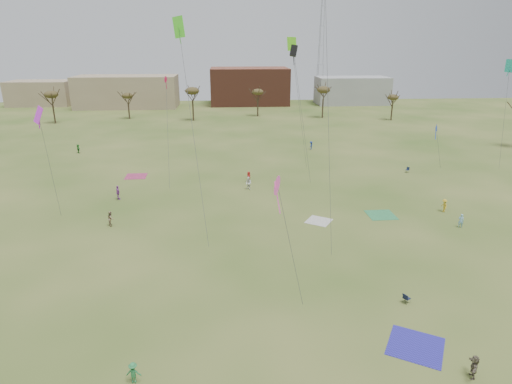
{
  "coord_description": "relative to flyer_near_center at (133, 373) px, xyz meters",
  "views": [
    {
      "loc": [
        -2.86,
        -30.68,
        20.44
      ],
      "look_at": [
        0.0,
        12.0,
        5.5
      ],
      "focal_mm": 30.36,
      "sensor_mm": 36.0,
      "label": 1
    }
  ],
  "objects": [
    {
      "name": "flyer_far_b",
      "position": [
        9.34,
        40.84,
        0.08
      ],
      "size": [
        0.84,
        0.95,
        1.64
      ],
      "primitive_type": "imported",
      "rotation": [
        0.0,
        0.0,
        1.08
      ],
      "color": "maroon",
      "rests_on": "ground"
    },
    {
      "name": "spectator_fore_c",
      "position": [
        21.61,
        -1.01,
        0.09
      ],
      "size": [
        1.03,
        1.6,
        1.65
      ],
      "primitive_type": "imported",
      "rotation": [
        0.0,
        0.0,
        4.32
      ],
      "color": "brown",
      "rests_on": "ground"
    },
    {
      "name": "flyer_far_c",
      "position": [
        22.83,
        61.11,
        0.08
      ],
      "size": [
        1.04,
        1.22,
        1.64
      ],
      "primitive_type": "imported",
      "rotation": [
        0.0,
        0.0,
        4.21
      ],
      "color": "navy",
      "rests_on": "ground"
    },
    {
      "name": "building_brick",
      "position": [
        14.09,
        128.31,
        5.26
      ],
      "size": [
        26.0,
        16.0,
        12.0
      ],
      "primitive_type": "cube",
      "color": "brown",
      "rests_on": "ground"
    },
    {
      "name": "flyer_near_center",
      "position": [
        0.0,
        0.0,
        0.0
      ],
      "size": [
        1.0,
        0.63,
        1.47
      ],
      "primitive_type": "imported",
      "rotation": [
        0.0,
        0.0,
        3.05
      ],
      "color": "#297B41",
      "rests_on": "ground"
    },
    {
      "name": "kites_aloft",
      "position": [
        12.83,
        28.74,
        15.77
      ],
      "size": [
        72.35,
        48.96,
        26.84
      ],
      "color": "red",
      "rests_on": "ground"
    },
    {
      "name": "tree_line",
      "position": [
        6.25,
        87.43,
        6.35
      ],
      "size": [
        117.44,
        49.32,
        8.91
      ],
      "color": "#3A2B1E",
      "rests_on": "ground"
    },
    {
      "name": "spectator_mid_d",
      "position": [
        -8.81,
        34.24,
        0.24
      ],
      "size": [
        0.87,
        1.24,
        1.95
      ],
      "primitive_type": "imported",
      "rotation": [
        0.0,
        0.0,
        1.95
      ],
      "color": "purple",
      "rests_on": "ground"
    },
    {
      "name": "flyer_mid_b",
      "position": [
        33.38,
        26.91,
        0.1
      ],
      "size": [
        0.63,
        1.08,
        1.66
      ],
      "primitive_type": "imported",
      "rotation": [
        0.0,
        0.0,
        4.73
      ],
      "color": "gold",
      "rests_on": "ground"
    },
    {
      "name": "spectator_fore_b",
      "position": [
        -7.58,
        25.3,
        0.14
      ],
      "size": [
        0.83,
        0.97,
        1.74
      ],
      "primitive_type": "imported",
      "rotation": [
        0.0,
        0.0,
        1.78
      ],
      "color": "#988060",
      "rests_on": "ground"
    },
    {
      "name": "radio_tower",
      "position": [
        39.09,
        133.31,
        18.47
      ],
      "size": [
        1.51,
        1.72,
        41.0
      ],
      "color": "#9EA3A8",
      "rests_on": "ground"
    },
    {
      "name": "building_grey",
      "position": [
        49.09,
        126.31,
        3.76
      ],
      "size": [
        24.0,
        12.0,
        9.0
      ],
      "primitive_type": "cube",
      "color": "gray",
      "rests_on": "ground"
    },
    {
      "name": "blanket_olive",
      "position": [
        25.1,
        26.3,
        -0.73
      ],
      "size": [
        3.42,
        3.42,
        0.03
      ],
      "primitive_type": "cube",
      "rotation": [
        0.0,
        0.0,
        1.59
      ],
      "color": "#30864E",
      "rests_on": "ground"
    },
    {
      "name": "blanket_blue",
      "position": [
        19.21,
        2.12,
        -0.73
      ],
      "size": [
        5.01,
        5.01,
        0.03
      ],
      "primitive_type": "cube",
      "rotation": [
        0.0,
        0.0,
        1.05
      ],
      "color": "#2925A1",
      "rests_on": "ground"
    },
    {
      "name": "camp_chair_right",
      "position": [
        35.67,
        44.16,
        -0.48
      ],
      "size": [
        0.74,
        0.73,
        0.87
      ],
      "rotation": [
        0.0,
        0.0,
        5.36
      ],
      "color": "#15203B",
      "rests_on": "ground"
    },
    {
      "name": "camp_chair_center",
      "position": [
        20.68,
        7.47,
        -0.48
      ],
      "size": [
        0.73,
        0.71,
        0.87
      ],
      "rotation": [
        0.0,
        0.0,
        2.12
      ],
      "color": "#121934",
      "rests_on": "ground"
    },
    {
      "name": "building_tan_west",
      "position": [
        -55.91,
        130.31,
        3.26
      ],
      "size": [
        20.0,
        12.0,
        8.0
      ],
      "primitive_type": "cube",
      "color": "#937F60",
      "rests_on": "ground"
    },
    {
      "name": "spectator_mid_e",
      "position": [
        9.15,
        37.25,
        0.21
      ],
      "size": [
        1.16,
        1.16,
        1.89
      ],
      "primitive_type": "imported",
      "rotation": [
        0.0,
        0.0,
        5.49
      ],
      "color": "white",
      "rests_on": "ground"
    },
    {
      "name": "flyer_far_a",
      "position": [
        -22.56,
        61.22,
        0.11
      ],
      "size": [
        1.11,
        1.63,
        1.69
      ],
      "primitive_type": "imported",
      "rotation": [
        0.0,
        0.0,
        2.01
      ],
      "color": "#28792A",
      "rests_on": "ground"
    },
    {
      "name": "flyer_mid_c",
      "position": [
        32.99,
        22.04,
        0.09
      ],
      "size": [
        0.71,
        0.61,
        1.65
      ],
      "primitive_type": "imported",
      "rotation": [
        0.0,
        0.0,
        2.71
      ],
      "color": "#82B8D9",
      "rests_on": "ground"
    },
    {
      "name": "blanket_cream",
      "position": [
        16.97,
        24.92,
        -0.73
      ],
      "size": [
        3.78,
        3.78,
        0.03
      ],
      "primitive_type": "cube",
      "rotation": [
        0.0,
        0.0,
        2.58
      ],
      "color": "beige",
      "rests_on": "ground"
    },
    {
      "name": "blanket_plum",
      "position": [
        -8.51,
        44.9,
        -0.73
      ],
      "size": [
        3.41,
        3.41,
        0.03
      ],
      "primitive_type": "cube",
      "rotation": [
        0.0,
        0.0,
        0.04
      ],
      "color": "#A2325B",
      "rests_on": "ground"
    },
    {
      "name": "ground",
      "position": [
        9.09,
        8.31,
        -0.74
      ],
      "size": [
        260.0,
        260.0,
        0.0
      ],
      "primitive_type": "plane",
      "color": "#305019",
      "rests_on": "ground"
    },
    {
      "name": "building_tan",
      "position": [
        -25.91,
        123.31,
        4.26
      ],
      "size": [
        32.0,
        14.0,
        10.0
      ],
      "primitive_type": "cube",
      "color": "#937F60",
      "rests_on": "ground"
    }
  ]
}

